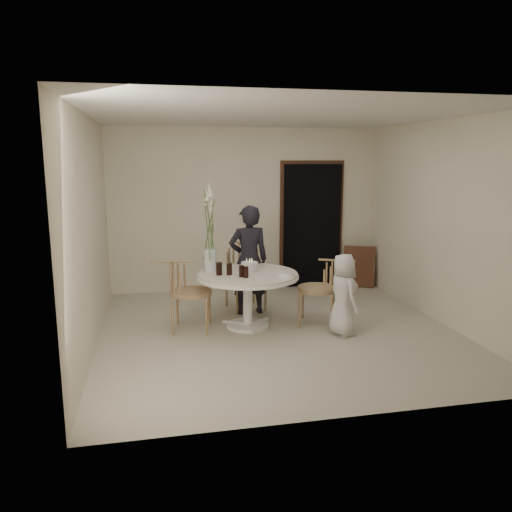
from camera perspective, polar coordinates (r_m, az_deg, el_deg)
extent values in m
plane|color=beige|center=(6.53, 2.53, -8.54)|extent=(4.50, 4.50, 0.00)
plane|color=silver|center=(6.17, 2.75, 15.78)|extent=(4.50, 4.50, 0.00)
plane|color=#F1E1C9|center=(8.39, -1.19, 5.32)|extent=(4.50, 0.00, 4.50)
plane|color=#F1E1C9|center=(4.10, 10.45, -0.98)|extent=(4.50, 0.00, 4.50)
plane|color=#F1E1C9|center=(6.06, -18.46, 2.52)|extent=(0.00, 4.50, 4.50)
plane|color=#F1E1C9|center=(7.11, 20.53, 3.57)|extent=(0.00, 4.50, 4.50)
cube|color=black|center=(8.66, 6.41, 3.43)|extent=(1.00, 0.10, 2.10)
cube|color=brown|center=(8.69, 6.34, 3.86)|extent=(1.12, 0.03, 2.22)
cylinder|color=white|center=(6.69, -0.94, -7.89)|extent=(0.56, 0.56, 0.04)
cylinder|color=white|center=(6.59, -0.95, -5.21)|extent=(0.12, 0.12, 0.65)
cylinder|color=white|center=(6.50, -0.96, -2.33)|extent=(1.33, 1.33, 0.03)
cylinder|color=white|center=(6.49, -0.96, -2.12)|extent=(1.30, 1.30, 0.04)
cube|color=brown|center=(8.81, 11.69, -1.20)|extent=(0.55, 0.36, 0.71)
cylinder|color=#A28758|center=(7.12, -2.17, -4.76)|extent=(0.03, 0.03, 0.50)
cylinder|color=#A28758|center=(7.28, 1.10, -4.39)|extent=(0.03, 0.03, 0.50)
cylinder|color=#A28758|center=(7.52, -3.38, -3.91)|extent=(0.03, 0.03, 0.50)
cylinder|color=#A28758|center=(7.68, -0.26, -3.58)|extent=(0.03, 0.03, 0.50)
cylinder|color=#A28758|center=(7.33, -1.19, -2.10)|extent=(0.55, 0.55, 0.06)
cylinder|color=#A28758|center=(6.98, 5.37, -5.26)|extent=(0.03, 0.03, 0.47)
cylinder|color=#A28758|center=(6.58, 4.96, -6.27)|extent=(0.03, 0.03, 0.47)
cylinder|color=#A28758|center=(6.95, 8.82, -5.42)|extent=(0.03, 0.03, 0.47)
cylinder|color=#A28758|center=(6.55, 8.62, -6.45)|extent=(0.03, 0.03, 0.47)
cylinder|color=#A28758|center=(6.69, 6.99, -3.74)|extent=(0.52, 0.52, 0.05)
cylinder|color=#A28758|center=(6.32, -5.66, -6.96)|extent=(0.03, 0.03, 0.48)
cylinder|color=#A28758|center=(6.73, -5.35, -5.84)|extent=(0.03, 0.03, 0.48)
cylinder|color=#A28758|center=(6.37, -9.52, -6.92)|extent=(0.03, 0.03, 0.48)
cylinder|color=#A28758|center=(6.78, -8.97, -5.80)|extent=(0.03, 0.03, 0.48)
cylinder|color=#A28758|center=(6.47, -7.44, -4.15)|extent=(0.53, 0.53, 0.05)
imported|color=black|center=(7.06, -0.85, -0.47)|extent=(0.58, 0.40, 1.56)
imported|color=silver|center=(6.35, 9.93, -4.37)|extent=(0.41, 0.56, 1.04)
cylinder|color=silver|center=(6.63, -0.74, -1.18)|extent=(0.23, 0.23, 0.11)
cylinder|color=#FFE1A1|center=(6.62, -0.74, -0.51)|extent=(0.01, 0.01, 0.05)
cylinder|color=#FFE1A1|center=(6.65, -0.48, -0.45)|extent=(0.01, 0.01, 0.05)
cylinder|color=#FFE1A1|center=(6.63, -1.08, -0.49)|extent=(0.01, 0.01, 0.05)
cylinder|color=#FFE1A1|center=(6.58, -0.52, -0.56)|extent=(0.01, 0.01, 0.05)
cylinder|color=black|center=(6.26, -1.65, -1.76)|extent=(0.09, 0.09, 0.14)
cylinder|color=black|center=(6.22, -1.16, -1.86)|extent=(0.07, 0.07, 0.14)
cylinder|color=black|center=(6.38, -4.25, -1.45)|extent=(0.09, 0.09, 0.17)
cylinder|color=black|center=(6.37, -3.07, -1.51)|extent=(0.09, 0.09, 0.15)
cylinder|color=white|center=(6.31, 3.50, -2.13)|extent=(0.23, 0.23, 0.05)
cylinder|color=silver|center=(6.58, -5.27, -0.50)|extent=(0.16, 0.16, 0.30)
cylinder|color=#46682C|center=(6.52, -5.06, 2.72)|extent=(0.01, 0.01, 0.74)
cone|color=beige|center=(6.48, -5.11, 5.97)|extent=(0.07, 0.07, 0.19)
cylinder|color=#46682C|center=(6.54, -5.41, 3.02)|extent=(0.01, 0.01, 0.81)
cone|color=beige|center=(6.49, -5.47, 6.54)|extent=(0.07, 0.07, 0.19)
cylinder|color=#46682C|center=(6.49, -5.61, 3.24)|extent=(0.01, 0.01, 0.87)
cone|color=beige|center=(6.45, -5.68, 7.07)|extent=(0.07, 0.07, 0.19)
cylinder|color=#46682C|center=(6.47, -5.27, 3.50)|extent=(0.01, 0.01, 0.93)
cone|color=beige|center=(6.42, -5.34, 7.63)|extent=(0.07, 0.07, 0.19)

